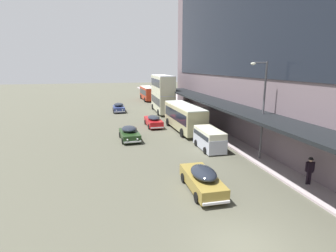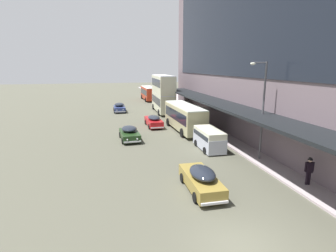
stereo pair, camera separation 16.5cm
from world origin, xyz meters
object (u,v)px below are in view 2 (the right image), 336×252
(sedan_second_near, at_px, (154,121))
(vw_van, at_px, (209,138))
(transit_bus_kerbside_far, at_px, (149,93))
(sedan_trailing_near, at_px, (129,133))
(pedestrian_at_kerb, at_px, (309,170))
(transit_bus_kerbside_front, at_px, (184,116))
(sedan_oncoming_front, at_px, (119,107))
(transit_bus_kerbside_rear, at_px, (163,93))
(street_lamp, at_px, (262,105))
(sedan_lead_mid, at_px, (201,179))

(sedan_second_near, relative_size, vw_van, 1.11)
(transit_bus_kerbside_far, bearing_deg, sedan_trailing_near, -102.44)
(sedan_trailing_near, xyz_separation_m, pedestrian_at_kerb, (10.48, -14.00, 0.44))
(pedestrian_at_kerb, bearing_deg, transit_bus_kerbside_front, 101.96)
(transit_bus_kerbside_far, distance_m, sedan_oncoming_front, 16.62)
(pedestrian_at_kerb, bearing_deg, sedan_second_near, 108.99)
(sedan_oncoming_front, distance_m, sedan_second_near, 13.13)
(sedan_trailing_near, xyz_separation_m, vw_van, (7.11, -4.90, 0.36))
(transit_bus_kerbside_rear, distance_m, vw_van, 21.42)
(transit_bus_kerbside_far, relative_size, street_lamp, 1.16)
(transit_bus_kerbside_front, bearing_deg, vw_van, -88.67)
(transit_bus_kerbside_rear, distance_m, sedan_second_near, 11.46)
(transit_bus_kerbside_far, bearing_deg, transit_bus_kerbside_front, -90.70)
(transit_bus_kerbside_rear, relative_size, transit_bus_kerbside_far, 1.07)
(street_lamp, bearing_deg, transit_bus_kerbside_front, 105.09)
(sedan_second_near, bearing_deg, transit_bus_kerbside_far, 82.39)
(transit_bus_kerbside_front, distance_m, sedan_second_near, 4.64)
(sedan_lead_mid, xyz_separation_m, pedestrian_at_kerb, (7.05, -1.01, 0.39))
(sedan_lead_mid, bearing_deg, sedan_oncoming_front, 96.61)
(transit_bus_kerbside_front, height_order, pedestrian_at_kerb, transit_bus_kerbside_front)
(sedan_second_near, relative_size, street_lamp, 0.63)
(sedan_trailing_near, relative_size, street_lamp, 0.55)
(transit_bus_kerbside_rear, height_order, vw_van, transit_bus_kerbside_rear)
(sedan_oncoming_front, bearing_deg, vw_van, -72.52)
(vw_van, relative_size, pedestrian_at_kerb, 2.45)
(vw_van, bearing_deg, transit_bus_kerbside_front, 91.33)
(sedan_trailing_near, height_order, street_lamp, street_lamp)
(transit_bus_kerbside_far, relative_size, sedan_oncoming_front, 2.17)
(sedan_lead_mid, height_order, sedan_second_near, sedan_lead_mid)
(sedan_second_near, bearing_deg, pedestrian_at_kerb, -71.01)
(street_lamp, bearing_deg, vw_van, 127.08)
(sedan_second_near, distance_m, street_lamp, 16.38)
(vw_van, height_order, street_lamp, street_lamp)
(sedan_oncoming_front, xyz_separation_m, sedan_lead_mid, (3.63, -31.35, 0.02))
(transit_bus_kerbside_front, relative_size, sedan_trailing_near, 2.16)
(transit_bus_kerbside_rear, bearing_deg, street_lamp, -83.47)
(sedan_oncoming_front, height_order, street_lamp, street_lamp)
(sedan_oncoming_front, distance_m, pedestrian_at_kerb, 34.08)
(transit_bus_kerbside_front, bearing_deg, sedan_trailing_near, -158.70)
(sedan_second_near, bearing_deg, sedan_trailing_near, -122.22)
(sedan_second_near, bearing_deg, transit_bus_kerbside_rear, 71.77)
(transit_bus_kerbside_front, relative_size, sedan_lead_mid, 1.97)
(transit_bus_kerbside_far, bearing_deg, transit_bus_kerbside_rear, -90.55)
(transit_bus_kerbside_rear, distance_m, transit_bus_kerbside_far, 16.82)
(sedan_trailing_near, bearing_deg, sedan_oncoming_front, 90.65)
(transit_bus_kerbside_far, relative_size, vw_van, 2.03)
(transit_bus_kerbside_rear, height_order, sedan_trailing_near, transit_bus_kerbside_rear)
(transit_bus_kerbside_front, distance_m, transit_bus_kerbside_rear, 13.79)
(vw_van, bearing_deg, sedan_trailing_near, 145.47)
(transit_bus_kerbside_rear, relative_size, pedestrian_at_kerb, 5.34)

